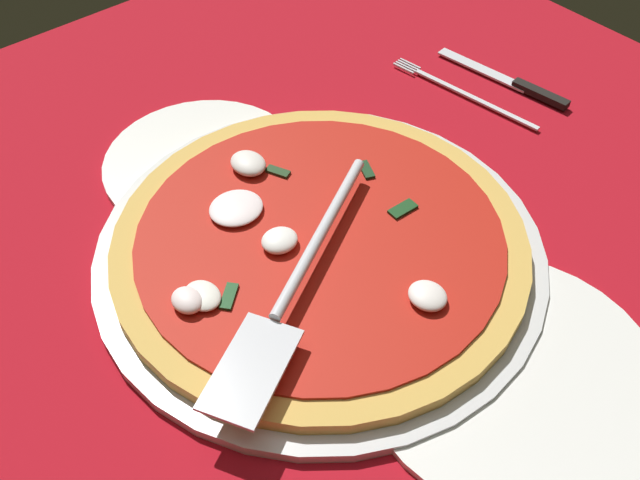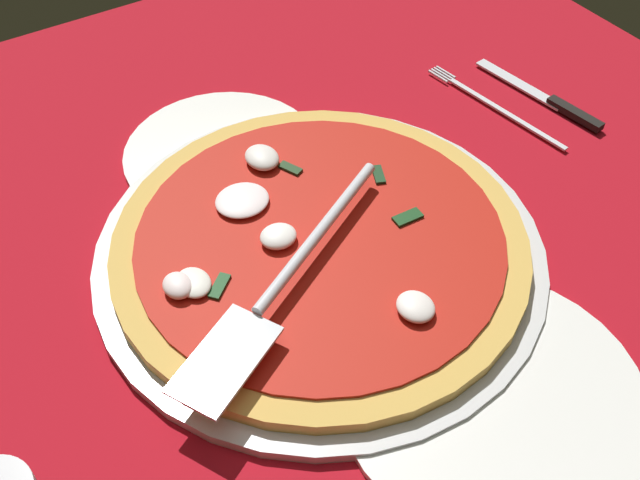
% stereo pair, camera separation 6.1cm
% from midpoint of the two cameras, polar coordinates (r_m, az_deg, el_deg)
% --- Properties ---
extents(ground_plane, '(1.06, 1.06, 0.01)m').
position_cam_midpoint_polar(ground_plane, '(0.67, -1.59, -2.12)').
color(ground_plane, '#A40F1A').
extents(checker_pattern, '(1.06, 1.06, 0.00)m').
position_cam_midpoint_polar(checker_pattern, '(0.67, -1.59, -1.86)').
color(checker_pattern, silver).
rests_on(checker_pattern, ground_plane).
extents(pizza_pan, '(0.41, 0.41, 0.01)m').
position_cam_midpoint_polar(pizza_pan, '(0.67, -2.62, -1.11)').
color(pizza_pan, silver).
rests_on(pizza_pan, ground_plane).
extents(dinner_plate_left, '(0.20, 0.20, 0.01)m').
position_cam_midpoint_polar(dinner_plate_left, '(0.77, -11.37, 5.80)').
color(dinner_plate_left, white).
rests_on(dinner_plate_left, ground_plane).
extents(dinner_plate_right, '(0.24, 0.24, 0.01)m').
position_cam_midpoint_polar(dinner_plate_right, '(0.60, 11.85, -10.29)').
color(dinner_plate_right, white).
rests_on(dinner_plate_right, ground_plane).
extents(pizza, '(0.37, 0.37, 0.03)m').
position_cam_midpoint_polar(pizza, '(0.66, -2.82, -0.25)').
color(pizza, gold).
rests_on(pizza, pizza_pan).
extents(pizza_server, '(0.16, 0.27, 0.01)m').
position_cam_midpoint_polar(pizza_server, '(0.59, -4.80, -3.53)').
color(pizza_server, silver).
rests_on(pizza_server, pizza).
extents(place_setting_far, '(0.21, 0.14, 0.01)m').
position_cam_midpoint_polar(place_setting_far, '(0.87, 11.11, 11.28)').
color(place_setting_far, white).
rests_on(place_setting_far, ground_plane).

